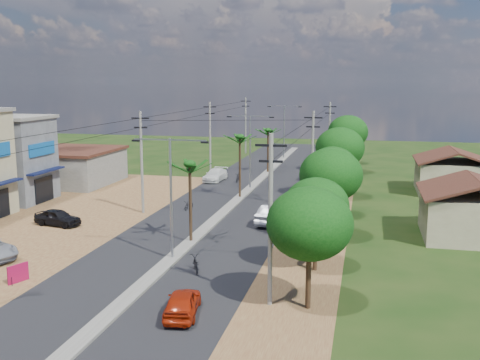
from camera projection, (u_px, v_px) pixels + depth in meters
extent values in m
plane|color=black|center=(172.00, 260.00, 36.76)|extent=(160.00, 160.00, 0.00)
cube|color=black|center=(228.00, 209.00, 51.16)|extent=(12.00, 110.00, 0.04)
cube|color=#605E56|center=(235.00, 202.00, 54.03)|extent=(1.00, 90.00, 0.18)
cube|color=brown|center=(37.00, 219.00, 47.71)|extent=(18.00, 46.00, 0.04)
cube|color=brown|center=(321.00, 214.00, 49.31)|extent=(5.00, 90.00, 0.03)
cube|color=#0D1337|center=(0.00, 184.00, 46.78)|extent=(0.80, 5.40, 0.15)
cube|color=#494C50|center=(5.00, 160.00, 54.30)|extent=(8.00, 6.00, 8.00)
cube|color=#605E56|center=(2.00, 117.00, 53.58)|extent=(8.40, 6.40, 0.30)
cube|color=#0D1337|center=(46.00, 171.00, 53.50)|extent=(0.80, 5.40, 0.15)
cube|color=black|center=(44.00, 189.00, 53.89)|extent=(0.10, 3.00, 2.40)
cube|color=#0E4C8E|center=(42.00, 149.00, 53.21)|extent=(0.12, 4.20, 1.20)
cube|color=#605E56|center=(69.00, 168.00, 64.07)|extent=(10.00, 10.00, 3.60)
cube|color=black|center=(68.00, 150.00, 63.72)|extent=(10.40, 10.40, 0.30)
cube|color=gray|center=(472.00, 216.00, 41.72)|extent=(7.00, 7.00, 3.30)
cube|color=gray|center=(452.00, 177.00, 58.79)|extent=(7.00, 7.00, 3.30)
cylinder|color=black|center=(309.00, 269.00, 28.57)|extent=(0.28, 0.28, 4.20)
ellipsoid|color=black|center=(310.00, 224.00, 28.15)|extent=(4.40, 4.40, 3.74)
cylinder|color=black|center=(315.00, 240.00, 34.40)|extent=(0.28, 0.28, 3.85)
ellipsoid|color=black|center=(316.00, 205.00, 34.02)|extent=(4.00, 4.00, 3.40)
cylinder|color=black|center=(330.00, 210.00, 40.98)|extent=(0.28, 0.28, 4.55)
ellipsoid|color=black|center=(331.00, 175.00, 40.52)|extent=(4.60, 4.60, 3.91)
cylinder|color=black|center=(332.00, 194.00, 47.81)|extent=(0.28, 0.28, 4.06)
ellipsoid|color=black|center=(332.00, 168.00, 47.40)|extent=(4.20, 4.20, 3.57)
cylinder|color=black|center=(339.00, 175.00, 55.39)|extent=(0.28, 0.28, 4.76)
ellipsoid|color=black|center=(340.00, 148.00, 54.91)|extent=(4.80, 4.80, 4.08)
cylinder|color=black|center=(339.00, 169.00, 63.25)|extent=(0.28, 0.28, 3.64)
ellipsoid|color=black|center=(339.00, 150.00, 62.89)|extent=(3.80, 3.80, 3.23)
cylinder|color=black|center=(347.00, 154.00, 70.69)|extent=(0.28, 0.28, 4.90)
ellipsoid|color=black|center=(348.00, 132.00, 70.21)|extent=(5.00, 5.00, 4.25)
cylinder|color=black|center=(347.00, 149.00, 78.49)|extent=(0.28, 0.28, 4.34)
ellipsoid|color=black|center=(348.00, 131.00, 78.06)|extent=(4.40, 4.40, 3.74)
cylinder|color=black|center=(190.00, 204.00, 40.10)|extent=(0.22, 0.22, 5.80)
cylinder|color=black|center=(240.00, 168.00, 55.43)|extent=(0.22, 0.22, 6.20)
cylinder|color=black|center=(268.00, 152.00, 70.86)|extent=(0.22, 0.22, 5.50)
cylinder|color=gray|center=(171.00, 200.00, 36.07)|extent=(0.16, 0.16, 8.00)
cube|color=gray|center=(188.00, 140.00, 35.13)|extent=(2.40, 0.08, 0.08)
cube|color=gray|center=(152.00, 139.00, 35.65)|extent=(2.40, 0.08, 0.08)
cube|color=black|center=(205.00, 142.00, 34.90)|extent=(0.50, 0.18, 0.12)
cube|color=black|center=(136.00, 141.00, 35.91)|extent=(0.50, 0.18, 0.12)
cylinder|color=gray|center=(250.00, 153.00, 60.08)|extent=(0.16, 0.16, 8.00)
cube|color=gray|center=(261.00, 116.00, 59.14)|extent=(2.40, 0.08, 0.08)
cube|color=gray|center=(239.00, 116.00, 59.66)|extent=(2.40, 0.08, 0.08)
cube|color=black|center=(272.00, 117.00, 58.91)|extent=(0.50, 0.18, 0.12)
cube|color=black|center=(229.00, 117.00, 59.92)|extent=(0.50, 0.18, 0.12)
cylinder|color=gray|center=(284.00, 132.00, 84.08)|extent=(0.16, 0.16, 8.00)
cube|color=gray|center=(292.00, 106.00, 83.14)|extent=(2.40, 0.08, 0.08)
cube|color=gray|center=(276.00, 106.00, 83.67)|extent=(2.40, 0.08, 0.08)
cube|color=black|center=(300.00, 107.00, 82.92)|extent=(0.50, 0.18, 0.12)
cube|color=black|center=(269.00, 107.00, 83.92)|extent=(0.50, 0.18, 0.12)
cylinder|color=#605E56|center=(142.00, 163.00, 49.03)|extent=(0.24, 0.24, 9.00)
cube|color=black|center=(140.00, 118.00, 48.35)|extent=(1.60, 0.12, 0.12)
cube|color=black|center=(141.00, 127.00, 48.49)|extent=(1.20, 0.12, 0.12)
cylinder|color=#605E56|center=(210.00, 138.00, 70.16)|extent=(0.24, 0.24, 9.00)
cube|color=black|center=(210.00, 107.00, 69.48)|extent=(1.60, 0.12, 0.12)
cube|color=black|center=(210.00, 113.00, 69.62)|extent=(1.20, 0.12, 0.12)
cylinder|color=#605E56|center=(246.00, 125.00, 90.32)|extent=(0.24, 0.24, 9.00)
cube|color=black|center=(246.00, 101.00, 89.64)|extent=(1.60, 0.12, 0.12)
cube|color=black|center=(246.00, 106.00, 89.78)|extent=(1.20, 0.12, 0.12)
cylinder|color=#605E56|center=(270.00, 221.00, 28.58)|extent=(0.24, 0.24, 9.00)
cube|color=black|center=(271.00, 145.00, 27.91)|extent=(1.60, 0.12, 0.12)
cube|color=black|center=(271.00, 161.00, 28.04)|extent=(1.20, 0.12, 0.12)
cylinder|color=#605E56|center=(312.00, 162.00, 49.71)|extent=(0.24, 0.24, 9.00)
cube|color=black|center=(313.00, 118.00, 49.03)|extent=(1.60, 0.12, 0.12)
cube|color=black|center=(313.00, 127.00, 49.17)|extent=(1.20, 0.12, 0.12)
cylinder|color=#605E56|center=(329.00, 138.00, 70.84)|extent=(0.24, 0.24, 9.00)
cube|color=black|center=(330.00, 107.00, 70.16)|extent=(1.60, 0.12, 0.12)
cube|color=black|center=(330.00, 113.00, 70.30)|extent=(1.20, 0.12, 0.12)
imported|color=maroon|center=(182.00, 303.00, 27.88)|extent=(2.19, 4.08, 1.32)
imported|color=#9B9CA3|center=(274.00, 214.00, 45.86)|extent=(2.54, 5.11, 1.61)
imported|color=silver|center=(215.00, 175.00, 65.62)|extent=(2.25, 4.87, 1.38)
imported|color=black|center=(58.00, 218.00, 45.28)|extent=(4.16, 2.27, 1.34)
imported|color=black|center=(196.00, 264.00, 34.35)|extent=(1.31, 1.94, 0.97)
imported|color=black|center=(189.00, 205.00, 50.98)|extent=(0.82, 1.63, 0.82)
imported|color=black|center=(238.00, 178.00, 64.63)|extent=(0.55, 1.85, 1.11)
cube|color=maroon|center=(18.00, 274.00, 32.49)|extent=(0.58, 1.29, 1.13)
cylinder|color=black|center=(12.00, 282.00, 31.95)|extent=(0.04, 0.04, 0.56)
cylinder|color=black|center=(25.00, 275.00, 33.13)|extent=(0.04, 0.04, 0.56)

